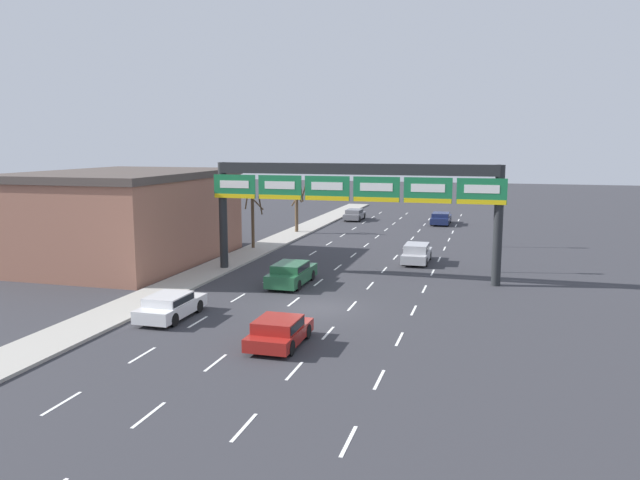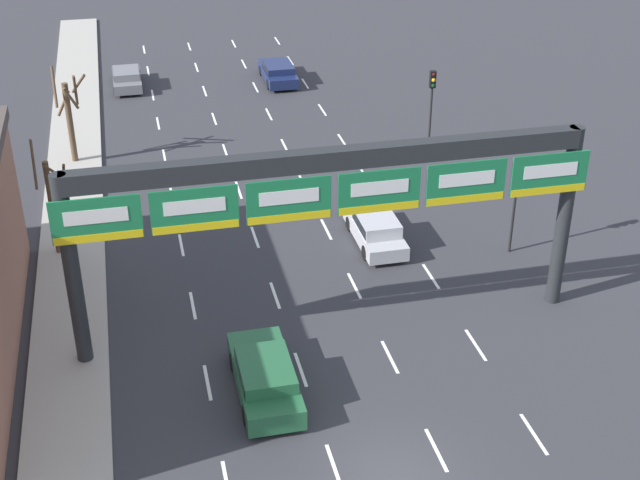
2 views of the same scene
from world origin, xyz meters
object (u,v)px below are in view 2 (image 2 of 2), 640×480
at_px(traffic_light_mid_block, 517,186).
at_px(tree_bare_second, 52,200).
at_px(car_green, 265,376).
at_px(traffic_light_near_gantry, 432,96).
at_px(tree_bare_closest, 70,113).
at_px(car_navy, 278,71).
at_px(sign_gantry, 333,193).
at_px(car_grey, 127,77).
at_px(car_silver, 376,228).

height_order(traffic_light_mid_block, tree_bare_second, tree_bare_second).
distance_m(car_green, traffic_light_near_gantry, 21.91).
bearing_deg(traffic_light_mid_block, tree_bare_closest, 142.82).
height_order(car_navy, traffic_light_near_gantry, traffic_light_near_gantry).
relative_size(traffic_light_near_gantry, traffic_light_mid_block, 1.06).
relative_size(car_navy, tree_bare_second, 0.95).
bearing_deg(tree_bare_second, sign_gantry, -39.06).
xyz_separation_m(traffic_light_mid_block, tree_bare_closest, (-18.53, 14.05, -0.40)).
xyz_separation_m(car_navy, tree_bare_second, (-13.43, -20.43, 1.94)).
bearing_deg(car_grey, car_silver, -67.23).
bearing_deg(tree_bare_closest, tree_bare_second, -93.31).
bearing_deg(car_green, sign_gantry, 46.03).
height_order(car_grey, traffic_light_mid_block, traffic_light_mid_block).
bearing_deg(tree_bare_closest, car_silver, -42.78).
xyz_separation_m(sign_gantry, traffic_light_mid_block, (8.98, 4.09, -2.60)).
xyz_separation_m(car_green, tree_bare_closest, (-6.47, 21.34, 2.01)).
relative_size(car_navy, traffic_light_mid_block, 1.10).
relative_size(traffic_light_mid_block, tree_bare_closest, 0.87).
distance_m(car_silver, tree_bare_second, 13.89).
bearing_deg(car_green, car_grey, 95.81).
xyz_separation_m(sign_gantry, car_grey, (-6.43, 29.68, -5.08)).
relative_size(car_grey, car_silver, 0.96).
bearing_deg(car_navy, car_silver, -89.58).
bearing_deg(car_grey, tree_bare_closest, -105.13).
bearing_deg(car_navy, car_grey, 173.96).
distance_m(tree_bare_closest, tree_bare_second, 9.94).
distance_m(traffic_light_near_gantry, traffic_light_mid_block, 10.82).
bearing_deg(car_grey, car_green, -84.19).
xyz_separation_m(car_navy, car_silver, (0.17, -22.56, 0.06)).
relative_size(sign_gantry, car_navy, 3.90).
bearing_deg(car_green, car_silver, 54.80).
relative_size(car_silver, traffic_light_mid_block, 1.03).
bearing_deg(tree_bare_closest, car_navy, 39.26).
relative_size(car_green, traffic_light_near_gantry, 1.04).
relative_size(car_grey, tree_bare_second, 0.86).
height_order(car_navy, car_green, car_green).
xyz_separation_m(car_grey, traffic_light_mid_block, (15.41, -25.59, 2.49)).
xyz_separation_m(sign_gantry, traffic_light_near_gantry, (8.97, 14.90, -2.41)).
height_order(car_green, traffic_light_mid_block, traffic_light_mid_block).
bearing_deg(sign_gantry, tree_bare_second, 140.94).
distance_m(traffic_light_near_gantry, tree_bare_second, 20.25).
height_order(car_navy, tree_bare_second, tree_bare_second).
height_order(traffic_light_near_gantry, traffic_light_mid_block, traffic_light_near_gantry).
xyz_separation_m(traffic_light_near_gantry, tree_bare_closest, (-18.53, 3.24, -0.59)).
height_order(car_green, tree_bare_closest, tree_bare_closest).
bearing_deg(traffic_light_near_gantry, tree_bare_second, -160.71).
bearing_deg(sign_gantry, car_silver, 60.35).
bearing_deg(traffic_light_near_gantry, tree_bare_closest, 170.08).
bearing_deg(traffic_light_near_gantry, car_grey, 136.19).
distance_m(sign_gantry, traffic_light_mid_block, 10.20).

